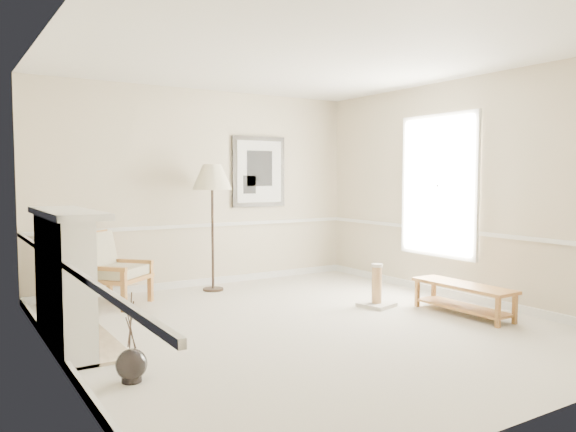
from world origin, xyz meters
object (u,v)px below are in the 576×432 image
at_px(floor_vase, 131,365).
at_px(armchair, 109,266).
at_px(bench, 463,294).
at_px(floor_lamp, 212,181).
at_px(scratching_post, 377,293).

relative_size(floor_vase, armchair, 0.71).
bearing_deg(bench, floor_vase, -178.94).
height_order(floor_vase, floor_lamp, floor_lamp).
xyz_separation_m(armchair, floor_lamp, (1.49, 0.10, 1.07)).
height_order(armchair, floor_lamp, floor_lamp).
bearing_deg(bench, floor_lamp, 123.36).
relative_size(floor_vase, scratching_post, 1.34).
bearing_deg(scratching_post, bench, -55.90).
relative_size(floor_lamp, bench, 1.39).
relative_size(bench, scratching_post, 2.39).
bearing_deg(scratching_post, floor_vase, -164.50).
height_order(floor_lamp, bench, floor_lamp).
distance_m(floor_vase, scratching_post, 3.49).
xyz_separation_m(armchair, bench, (3.38, -2.77, -0.25)).
relative_size(floor_lamp, scratching_post, 3.33).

